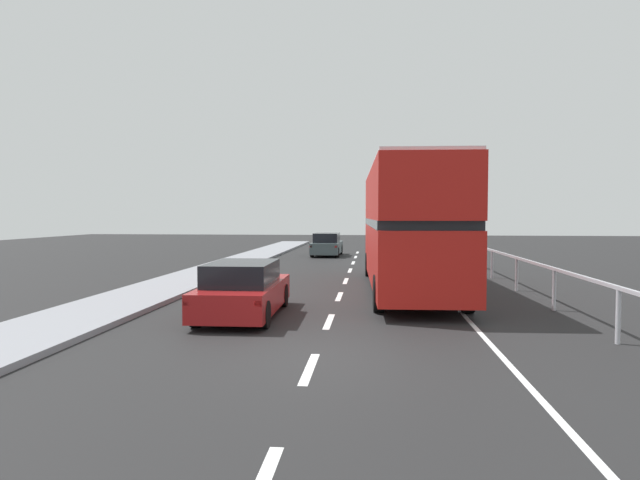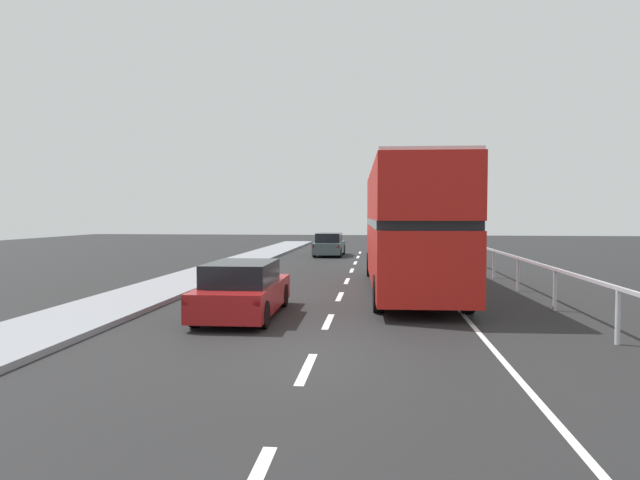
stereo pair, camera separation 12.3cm
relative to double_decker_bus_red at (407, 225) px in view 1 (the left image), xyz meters
The scene contains 7 objects.
ground_plane 9.25m from the double_decker_bus_red, 104.40° to the right, with size 74.72×120.00×0.10m, color black.
near_sidewalk_kerb 12.27m from the double_decker_bus_red, 134.07° to the right, with size 2.54×80.00×0.14m, color gray.
lane_paint_markings 2.30m from the double_decker_bus_red, 102.85° to the right, with size 3.56×46.00×0.01m.
bridge_side_railing 3.99m from the double_decker_bus_red, ahead, with size 0.10×42.00×1.18m.
double_decker_bus_red is the anchor object (origin of this frame).
hatchback_car_near 7.01m from the double_decker_bus_red, 130.87° to the right, with size 1.88×4.37×1.41m.
sedan_car_ahead 16.04m from the double_decker_bus_red, 104.82° to the left, with size 1.82×4.21×1.46m.
Camera 1 is at (1.06, -9.84, 2.60)m, focal length 30.05 mm.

